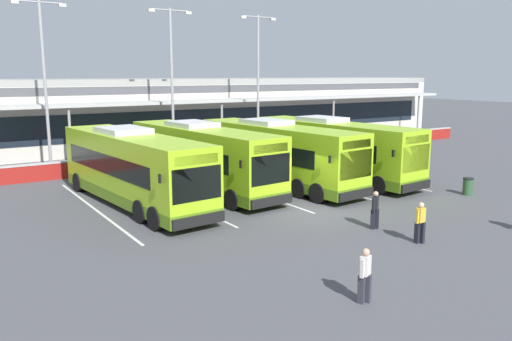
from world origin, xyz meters
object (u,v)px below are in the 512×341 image
object	(u,v)px
litter_bin	(468,186)
pedestrian_near_bin	(420,221)
pedestrian_child	(365,274)
coach_bus_left_centre	(202,159)
coach_bus_right_centre	(332,150)
coach_bus_leftmost	(133,169)
lamp_post_east	(258,76)
coach_bus_centre	(277,155)
lamp_post_west	(44,76)
pedestrian_in_dark_coat	(375,209)
lamp_post_centre	(172,76)

from	to	relation	value
litter_bin	pedestrian_near_bin	bearing A→B (deg)	-155.56
pedestrian_child	litter_bin	bearing A→B (deg)	24.82
coach_bus_left_centre	pedestrian_child	size ratio (longest dim) A/B	7.61
coach_bus_left_centre	coach_bus_right_centre	world-z (taller)	same
coach_bus_leftmost	lamp_post_east	size ratio (longest dim) A/B	1.12
coach_bus_leftmost	coach_bus_centre	world-z (taller)	same
lamp_post_west	litter_bin	bearing A→B (deg)	-47.57
coach_bus_right_centre	coach_bus_centre	bearing A→B (deg)	174.89
lamp_post_west	lamp_post_east	bearing A→B (deg)	-1.30
pedestrian_in_dark_coat	lamp_post_east	world-z (taller)	lamp_post_east
coach_bus_leftmost	litter_bin	world-z (taller)	coach_bus_leftmost
lamp_post_west	coach_bus_centre	bearing A→B (deg)	-47.87
pedestrian_in_dark_coat	lamp_post_centre	distance (m)	20.83
coach_bus_left_centre	coach_bus_leftmost	bearing A→B (deg)	-166.61
lamp_post_east	lamp_post_west	bearing A→B (deg)	178.70
litter_bin	lamp_post_centre	bearing A→B (deg)	115.70
coach_bus_left_centre	litter_bin	size ratio (longest dim) A/B	13.25
pedestrian_near_bin	lamp_post_east	world-z (taller)	lamp_post_east
pedestrian_near_bin	lamp_post_west	xyz separation A→B (m)	(-8.72, 23.02, 5.42)
coach_bus_centre	coach_bus_right_centre	distance (m)	3.99
lamp_post_east	litter_bin	bearing A→B (deg)	-86.17
coach_bus_centre	pedestrian_near_bin	bearing A→B (deg)	-97.51
lamp_post_west	lamp_post_centre	distance (m)	8.58
coach_bus_centre	pedestrian_in_dark_coat	world-z (taller)	coach_bus_centre
coach_bus_right_centre	lamp_post_centre	size ratio (longest dim) A/B	1.12
coach_bus_leftmost	coach_bus_centre	size ratio (longest dim) A/B	1.00
coach_bus_centre	litter_bin	world-z (taller)	coach_bus_centre
coach_bus_leftmost	pedestrian_child	bearing A→B (deg)	-83.99
coach_bus_right_centre	pedestrian_near_bin	distance (m)	12.63
coach_bus_leftmost	pedestrian_in_dark_coat	distance (m)	11.87
lamp_post_west	litter_bin	world-z (taller)	lamp_post_west
coach_bus_right_centre	pedestrian_child	xyz separation A→B (m)	(-11.08, -13.97, -0.91)
coach_bus_left_centre	lamp_post_east	xyz separation A→B (m)	(10.21, 9.82, 4.50)
coach_bus_centre	pedestrian_in_dark_coat	size ratio (longest dim) A/B	7.61
pedestrian_near_bin	lamp_post_centre	bearing A→B (deg)	90.42
coach_bus_centre	pedestrian_child	distance (m)	16.02
pedestrian_near_bin	lamp_post_centre	xyz separation A→B (m)	(-0.16, 22.39, 5.42)
coach_bus_left_centre	lamp_post_east	world-z (taller)	lamp_post_east
coach_bus_leftmost	pedestrian_near_bin	size ratio (longest dim) A/B	7.61
coach_bus_centre	pedestrian_near_bin	distance (m)	11.82
coach_bus_leftmost	coach_bus_right_centre	bearing A→B (deg)	-2.19
pedestrian_child	lamp_post_centre	bearing A→B (deg)	77.82
coach_bus_centre	litter_bin	xyz separation A→B (m)	(7.17, -7.72, -1.32)
coach_bus_left_centre	coach_bus_right_centre	distance (m)	8.40
lamp_post_centre	lamp_post_east	size ratio (longest dim) A/B	1.00
coach_bus_leftmost	coach_bus_right_centre	world-z (taller)	same
lamp_post_west	litter_bin	xyz separation A→B (m)	(17.43, -19.06, -5.82)
coach_bus_left_centre	pedestrian_in_dark_coat	xyz separation A→B (m)	(2.68, -10.56, -0.91)
coach_bus_centre	coach_bus_left_centre	bearing A→B (deg)	164.90
coach_bus_centre	coach_bus_right_centre	world-z (taller)	same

